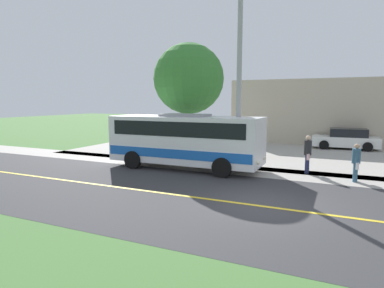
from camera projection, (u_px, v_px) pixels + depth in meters
name	position (u px, v px, depth m)	size (l,w,h in m)	color
ground_plane	(260.00, 206.00, 10.68)	(120.00, 120.00, 0.00)	#477238
road_surface	(260.00, 206.00, 10.68)	(8.00, 100.00, 0.01)	#333335
sidewalk	(285.00, 174.00, 15.37)	(2.40, 100.00, 0.01)	#9E9991
parking_lot_surface	(352.00, 155.00, 20.64)	(14.00, 36.00, 0.01)	#9E9991
road_centre_line	(260.00, 206.00, 10.68)	(0.16, 100.00, 0.00)	gold
shuttle_bus_front	(185.00, 138.00, 16.52)	(2.65, 7.75, 2.74)	white
pedestrian_with_bags	(356.00, 162.00, 13.82)	(0.72, 0.34, 1.62)	#335972
pedestrian_waiting	(308.00, 153.00, 15.41)	(0.72, 0.34, 1.80)	#1E2347
street_light_pole	(238.00, 76.00, 15.41)	(1.97, 0.24, 8.29)	#9E9EA3
parked_car_near	(346.00, 139.00, 23.38)	(2.17, 4.48, 1.45)	white
tree_curbside	(189.00, 79.00, 19.21)	(4.11, 4.11, 6.73)	#4C3826
commercial_building	(361.00, 111.00, 28.12)	(10.00, 20.04, 5.08)	#B7A893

